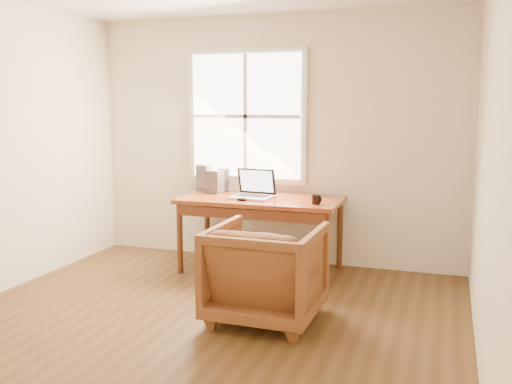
% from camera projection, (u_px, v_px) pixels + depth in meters
% --- Properties ---
extents(room_shell, '(4.04, 4.54, 2.64)m').
position_uv_depth(room_shell, '(187.00, 155.00, 4.08)').
color(room_shell, brown).
rests_on(room_shell, ground).
extents(desk, '(1.60, 0.80, 0.04)m').
position_uv_depth(desk, '(261.00, 200.00, 5.70)').
color(desk, brown).
rests_on(desk, room_shell).
extents(armchair, '(0.84, 0.86, 0.77)m').
position_uv_depth(armchair, '(266.00, 272.00, 4.43)').
color(armchair, brown).
rests_on(armchair, room_shell).
extents(wicker_stool, '(0.48, 0.48, 0.41)m').
position_uv_depth(wicker_stool, '(252.00, 258.00, 5.53)').
color(wicker_stool, brown).
rests_on(wicker_stool, room_shell).
extents(laptop, '(0.48, 0.50, 0.34)m').
position_uv_depth(laptop, '(251.00, 182.00, 5.63)').
color(laptop, silver).
rests_on(laptop, desk).
extents(mouse, '(0.10, 0.07, 0.03)m').
position_uv_depth(mouse, '(241.00, 199.00, 5.53)').
color(mouse, black).
rests_on(mouse, desk).
extents(coffee_mug, '(0.10, 0.10, 0.09)m').
position_uv_depth(coffee_mug, '(316.00, 199.00, 5.34)').
color(coffee_mug, black).
rests_on(coffee_mug, desk).
extents(cd_stack_a, '(0.15, 0.14, 0.25)m').
position_uv_depth(cd_stack_a, '(224.00, 179.00, 6.13)').
color(cd_stack_a, '#B5B9C1').
rests_on(cd_stack_a, desk).
extents(cd_stack_b, '(0.17, 0.16, 0.24)m').
position_uv_depth(cd_stack_b, '(215.00, 182.00, 6.00)').
color(cd_stack_b, '#25262B').
rests_on(cd_stack_b, desk).
extents(cd_stack_c, '(0.13, 0.11, 0.28)m').
position_uv_depth(cd_stack_c, '(203.00, 178.00, 6.17)').
color(cd_stack_c, '#9A9BA7').
rests_on(cd_stack_c, desk).
extents(cd_stack_d, '(0.17, 0.16, 0.18)m').
position_uv_depth(cd_stack_d, '(236.00, 183.00, 6.10)').
color(cd_stack_d, silver).
rests_on(cd_stack_d, desk).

